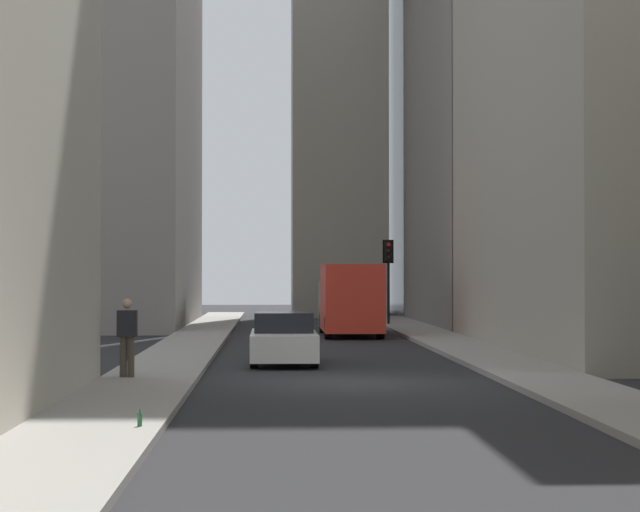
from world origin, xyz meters
The scene contains 9 objects.
ground_plane centered at (0.00, 0.00, 0.00)m, with size 135.00×135.00×0.00m, color #262628.
sidewalk_right centered at (0.00, 4.50, 0.07)m, with size 90.00×2.20×0.14m, color gray.
sidewalk_left centered at (0.00, -4.50, 0.07)m, with size 90.00×2.20×0.14m, color gray.
building_left_far centered at (28.81, -10.59, 10.95)m, with size 17.14×10.50×21.89m.
delivery_truck centered at (19.83, -1.40, 1.46)m, with size 6.46×2.25×2.84m.
sedan_white centered at (5.56, 1.40, 0.66)m, with size 4.30×1.78×1.42m.
traffic_light_midblock centered at (27.70, -3.75, 3.04)m, with size 0.43×0.52×3.95m.
pedestrian centered at (0.17, 4.98, 1.10)m, with size 0.26×0.44×1.76m.
discarded_bottle centered at (-8.24, 3.73, 0.25)m, with size 0.07×0.07×0.27m.
Camera 1 is at (-25.71, 1.74, 2.44)m, focal length 64.22 mm.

